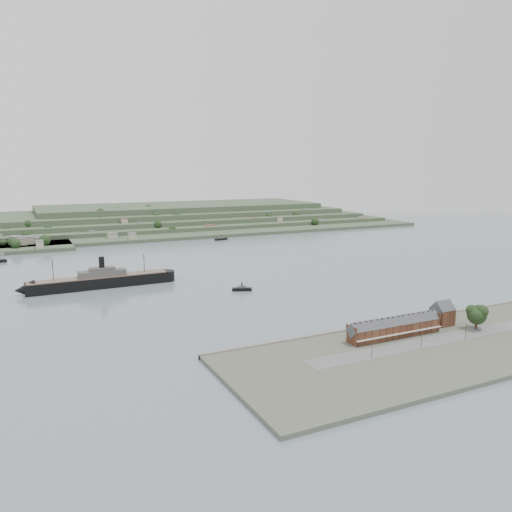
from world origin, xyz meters
name	(u,v)px	position (x,y,z in m)	size (l,w,h in m)	color
ground	(264,276)	(0.00, 0.00, 0.00)	(1400.00, 1400.00, 0.00)	slate
near_shore	(436,347)	(0.00, -186.75, 1.01)	(220.00, 80.00, 2.60)	#4C5142
terrace_row	(395,327)	(-10.00, -168.02, 6.84)	(55.60, 9.80, 11.07)	#452518
gabled_building	(442,314)	(27.50, -164.00, 8.19)	(10.40, 10.18, 14.09)	#452518
far_peninsula	(165,218)	(27.91, 393.10, 11.88)	(760.00, 309.00, 30.00)	#344830
steamship	(96,281)	(-131.44, 18.77, 5.13)	(115.84, 15.94, 27.80)	black
tugboat	(242,289)	(-37.32, -37.14, 1.57)	(14.61, 9.08, 6.42)	black
ferry_east	(221,239)	(47.33, 212.24, 1.54)	(17.66, 8.65, 6.38)	black
fig_tree	(478,314)	(38.13, -178.65, 10.64)	(12.69, 10.99, 14.16)	#3C281B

